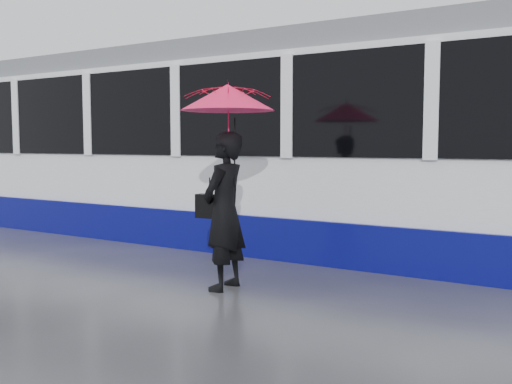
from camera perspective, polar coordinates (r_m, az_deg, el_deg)
The scene contains 6 objects.
ground at distance 7.37m, azimuth -4.26°, elevation -8.35°, with size 90.00×90.00×0.00m, color #2B2B31.
rails at distance 9.47m, azimuth 4.66°, elevation -5.34°, with size 34.00×1.51×0.02m.
tram at distance 8.42m, azimuth 22.48°, elevation 4.19°, with size 26.00×2.56×3.35m.
woman at distance 6.55m, azimuth -3.19°, elevation -1.92°, with size 0.66×0.44×1.82m, color black.
umbrella at distance 6.49m, azimuth -2.87°, elevation 7.60°, with size 1.14×1.14×1.23m.
handbag at distance 6.69m, azimuth -4.64°, elevation -1.41°, with size 0.33×0.16×0.46m.
Camera 1 is at (4.20, -5.82, 1.68)m, focal length 40.00 mm.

